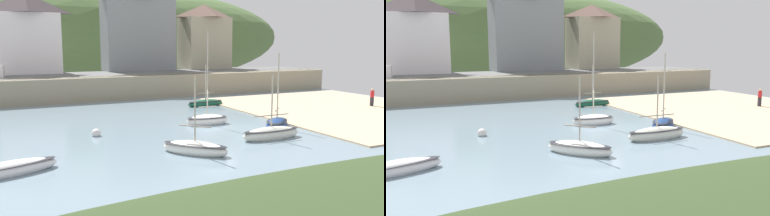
{
  "view_description": "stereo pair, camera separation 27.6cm",
  "coord_description": "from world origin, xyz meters",
  "views": [
    {
      "loc": [
        -13.83,
        -25.45,
        5.91
      ],
      "look_at": [
        -1.57,
        0.61,
        1.35
      ],
      "focal_mm": 39.1,
      "sensor_mm": 36.0,
      "label": 1
    },
    {
      "loc": [
        -13.58,
        -25.57,
        5.91
      ],
      "look_at": [
        -1.57,
        0.61,
        1.35
      ],
      "focal_mm": 39.1,
      "sensor_mm": 36.0,
      "label": 2
    }
  ],
  "objects": [
    {
      "name": "sailboat_white_hull",
      "position": [
        1.31,
        -4.73,
        0.31
      ],
      "size": [
        4.09,
        1.15,
        4.15
      ],
      "rotation": [
        0.0,
        0.0,
        0.01
      ],
      "color": "silver",
      "rests_on": "ground"
    },
    {
      "name": "fishing_boat_green",
      "position": [
        3.72,
        -2.07,
        0.29
      ],
      "size": [
        3.19,
        3.14,
        5.37
      ],
      "rotation": [
        0.0,
        0.0,
        0.77
      ],
      "color": "navy",
      "rests_on": "ground"
    },
    {
      "name": "mooring_buoy",
      "position": [
        -8.31,
        0.6,
        0.18
      ],
      "size": [
        0.59,
        0.59,
        0.59
      ],
      "color": "silver",
      "rests_on": "ground"
    },
    {
      "name": "waterfront_building_left",
      "position": [
        -10.38,
        25.2,
        6.94
      ],
      "size": [
        7.18,
        4.52,
        8.89
      ],
      "color": "white",
      "rests_on": "ground"
    },
    {
      "name": "hillside_backdrop",
      "position": [
        2.27,
        55.2,
        6.86
      ],
      "size": [
        80.0,
        44.0,
        19.59
      ],
      "color": "#4D6839",
      "rests_on": "ground"
    },
    {
      "name": "person_on_slipway",
      "position": [
        17.25,
        1.83,
        0.98
      ],
      "size": [
        0.34,
        0.34,
        1.62
      ],
      "color": "#282833",
      "rests_on": "ground"
    },
    {
      "name": "ground",
      "position": [
        1.4,
        -9.56,
        0.16
      ],
      "size": [
        48.0,
        41.0,
        0.61
      ],
      "color": "gray"
    },
    {
      "name": "waterfront_building_centre",
      "position": [
        2.57,
        25.2,
        8.12
      ],
      "size": [
        8.9,
        4.35,
        11.26
      ],
      "color": "gray",
      "rests_on": "ground"
    },
    {
      "name": "dinghy_open_wooden",
      "position": [
        -0.18,
        0.98,
        0.33
      ],
      "size": [
        3.22,
        1.5,
        6.89
      ],
      "rotation": [
        0.0,
        0.0,
        -0.08
      ],
      "color": "silver",
      "rests_on": "ground"
    },
    {
      "name": "sailboat_blue_trim",
      "position": [
        3.78,
        9.01,
        0.26
      ],
      "size": [
        3.76,
        1.33,
        4.04
      ],
      "rotation": [
        0.0,
        0.0,
        0.08
      ],
      "color": "#175137",
      "rests_on": "ground"
    },
    {
      "name": "motorboat_with_cabin",
      "position": [
        -4.46,
        -5.88,
        0.29
      ],
      "size": [
        3.36,
        3.56,
        4.37
      ],
      "rotation": [
        0.0,
        0.0,
        -0.84
      ],
      "color": "white",
      "rests_on": "ground"
    },
    {
      "name": "waterfront_building_right",
      "position": [
        11.79,
        25.2,
        6.68
      ],
      "size": [
        6.31,
        4.93,
        8.4
      ],
      "color": "#A49F84",
      "rests_on": "ground"
    },
    {
      "name": "quay_seawall",
      "position": [
        0.0,
        17.5,
        1.36
      ],
      "size": [
        48.0,
        9.4,
        2.4
      ],
      "color": "gray",
      "rests_on": "ground"
    },
    {
      "name": "rowboat_small_beached",
      "position": [
        -13.62,
        -5.63,
        0.26
      ],
      "size": [
        4.63,
        2.29,
        0.83
      ],
      "rotation": [
        0.0,
        0.0,
        0.29
      ],
      "color": "white",
      "rests_on": "ground"
    }
  ]
}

